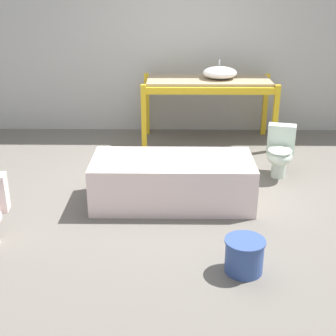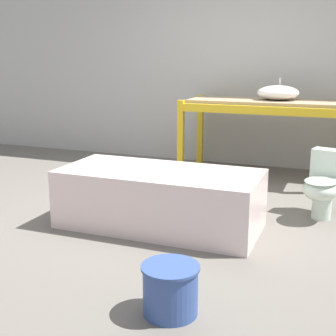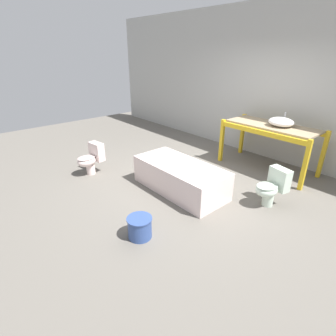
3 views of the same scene
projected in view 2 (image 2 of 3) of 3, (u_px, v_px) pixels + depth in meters
ground_plane at (175, 212)px, 4.38m from camera, size 12.00×12.00×0.00m
warehouse_wall_rear at (236, 42)px, 6.04m from camera, size 10.80×0.08×3.20m
shelving_rack at (264, 111)px, 5.48m from camera, size 1.86×0.84×0.93m
sink_basin at (278, 93)px, 5.39m from camera, size 0.48×0.43×0.25m
bathtub_main at (160, 194)px, 3.96m from camera, size 1.69×0.77×0.50m
toilet_far at (325, 183)px, 4.17m from camera, size 0.43×0.57×0.60m
bucket_white at (170, 288)px, 2.63m from camera, size 0.33×0.33×0.29m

